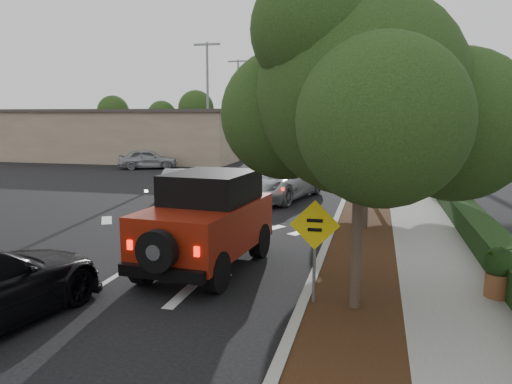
% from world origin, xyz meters
% --- Properties ---
extents(ground, '(120.00, 120.00, 0.00)m').
position_xyz_m(ground, '(0.00, 0.00, 0.00)').
color(ground, black).
rests_on(ground, ground).
extents(curb, '(0.20, 70.00, 0.15)m').
position_xyz_m(curb, '(4.60, 12.00, 0.07)').
color(curb, '#9E9B93').
rests_on(curb, ground).
extents(planting_strip, '(1.80, 70.00, 0.12)m').
position_xyz_m(planting_strip, '(5.60, 12.00, 0.06)').
color(planting_strip, black).
rests_on(planting_strip, ground).
extents(sidewalk, '(2.00, 70.00, 0.12)m').
position_xyz_m(sidewalk, '(7.50, 12.00, 0.06)').
color(sidewalk, gray).
rests_on(sidewalk, ground).
extents(hedge, '(0.80, 70.00, 0.80)m').
position_xyz_m(hedge, '(8.90, 12.00, 0.40)').
color(hedge, black).
rests_on(hedge, ground).
extents(commercial_building, '(22.00, 12.00, 4.00)m').
position_xyz_m(commercial_building, '(-16.00, 30.00, 2.00)').
color(commercial_building, gray).
rests_on(commercial_building, ground).
extents(transmission_tower, '(7.00, 4.00, 28.00)m').
position_xyz_m(transmission_tower, '(6.00, 48.00, 0.00)').
color(transmission_tower, slate).
rests_on(transmission_tower, ground).
extents(street_tree_near, '(3.80, 3.80, 5.92)m').
position_xyz_m(street_tree_near, '(5.60, -0.50, 0.00)').
color(street_tree_near, black).
rests_on(street_tree_near, ground).
extents(street_tree_mid, '(3.20, 3.20, 5.32)m').
position_xyz_m(street_tree_mid, '(5.60, 6.50, 0.00)').
color(street_tree_mid, black).
rests_on(street_tree_mid, ground).
extents(street_tree_far, '(3.40, 3.40, 5.62)m').
position_xyz_m(street_tree_far, '(5.60, 13.00, 0.00)').
color(street_tree_far, black).
rests_on(street_tree_far, ground).
extents(light_pole_a, '(2.00, 0.22, 9.00)m').
position_xyz_m(light_pole_a, '(-6.50, 26.00, 0.00)').
color(light_pole_a, slate).
rests_on(light_pole_a, ground).
extents(light_pole_b, '(2.00, 0.22, 9.00)m').
position_xyz_m(light_pole_b, '(-7.50, 38.00, 0.00)').
color(light_pole_b, slate).
rests_on(light_pole_b, ground).
extents(red_jeep, '(2.46, 4.78, 2.38)m').
position_xyz_m(red_jeep, '(1.93, 1.66, 1.21)').
color(red_jeep, black).
rests_on(red_jeep, ground).
extents(silver_suv_ahead, '(3.98, 6.34, 1.63)m').
position_xyz_m(silver_suv_ahead, '(1.54, 12.00, 0.82)').
color(silver_suv_ahead, '#A6A8AE').
rests_on(silver_suv_ahead, ground).
extents(silver_sedan_oncoming, '(2.51, 4.42, 1.38)m').
position_xyz_m(silver_sedan_oncoming, '(-2.62, 11.07, 0.69)').
color(silver_sedan_oncoming, '#999CA0').
rests_on(silver_sedan_oncoming, ground).
extents(parked_suv, '(4.34, 3.08, 1.37)m').
position_xyz_m(parked_suv, '(-9.66, 22.18, 0.69)').
color(parked_suv, '#929599').
rests_on(parked_suv, ground).
extents(speed_hump_sign, '(0.97, 0.09, 2.07)m').
position_xyz_m(speed_hump_sign, '(4.80, -0.48, 1.43)').
color(speed_hump_sign, slate).
rests_on(speed_hump_sign, ground).
extents(terracotta_planter, '(0.63, 0.63, 1.11)m').
position_xyz_m(terracotta_planter, '(8.40, 0.73, 0.75)').
color(terracotta_planter, brown).
rests_on(terracotta_planter, ground).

